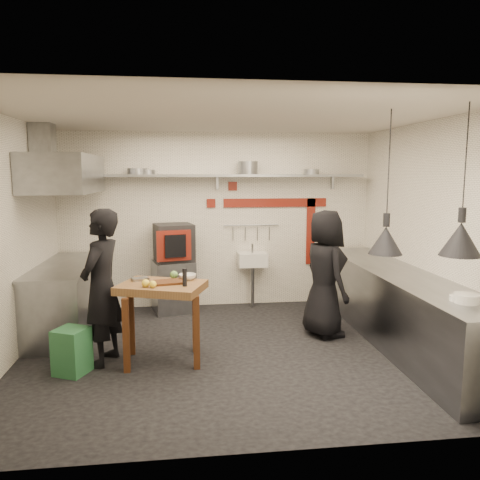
{
  "coord_description": "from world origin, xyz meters",
  "views": [
    {
      "loc": [
        -0.55,
        -5.42,
        2.16
      ],
      "look_at": [
        0.15,
        0.3,
        1.33
      ],
      "focal_mm": 35.0,
      "sensor_mm": 36.0,
      "label": 1
    }
  ],
  "objects": [
    {
      "name": "floor",
      "position": [
        0.0,
        0.0,
        0.0
      ],
      "size": [
        5.0,
        5.0,
        0.0
      ],
      "primitive_type": "plane",
      "color": "black",
      "rests_on": "ground"
    },
    {
      "name": "ceiling",
      "position": [
        0.0,
        0.0,
        2.8
      ],
      "size": [
        5.0,
        5.0,
        0.0
      ],
      "primitive_type": "plane",
      "color": "beige",
      "rests_on": "floor"
    },
    {
      "name": "wall_back",
      "position": [
        0.0,
        2.1,
        1.4
      ],
      "size": [
        5.0,
        0.04,
        2.8
      ],
      "primitive_type": "cube",
      "color": "silver",
      "rests_on": "floor"
    },
    {
      "name": "wall_front",
      "position": [
        0.0,
        -2.1,
        1.4
      ],
      "size": [
        5.0,
        0.04,
        2.8
      ],
      "primitive_type": "cube",
      "color": "silver",
      "rests_on": "floor"
    },
    {
      "name": "wall_left",
      "position": [
        -2.5,
        0.0,
        1.4
      ],
      "size": [
        0.04,
        4.2,
        2.8
      ],
      "primitive_type": "cube",
      "color": "silver",
      "rests_on": "floor"
    },
    {
      "name": "wall_right",
      "position": [
        2.5,
        0.0,
        1.4
      ],
      "size": [
        0.04,
        4.2,
        2.8
      ],
      "primitive_type": "cube",
      "color": "silver",
      "rests_on": "floor"
    },
    {
      "name": "red_band_horiz",
      "position": [
        0.95,
        2.08,
        1.68
      ],
      "size": [
        1.7,
        0.02,
        0.14
      ],
      "primitive_type": "cube",
      "color": "maroon",
      "rests_on": "wall_back"
    },
    {
      "name": "red_band_vert",
      "position": [
        1.55,
        2.08,
        1.2
      ],
      "size": [
        0.14,
        0.02,
        1.1
      ],
      "primitive_type": "cube",
      "color": "maroon",
      "rests_on": "wall_back"
    },
    {
      "name": "red_tile_a",
      "position": [
        0.25,
        2.08,
        1.95
      ],
      "size": [
        0.14,
        0.02,
        0.14
      ],
      "primitive_type": "cube",
      "color": "maroon",
      "rests_on": "wall_back"
    },
    {
      "name": "red_tile_b",
      "position": [
        -0.1,
        2.08,
        1.68
      ],
      "size": [
        0.14,
        0.02,
        0.14
      ],
      "primitive_type": "cube",
      "color": "maroon",
      "rests_on": "wall_back"
    },
    {
      "name": "back_shelf",
      "position": [
        0.0,
        1.92,
        2.12
      ],
      "size": [
        4.6,
        0.34,
        0.04
      ],
      "primitive_type": "cube",
      "color": "slate",
      "rests_on": "wall_back"
    },
    {
      "name": "shelf_bracket_left",
      "position": [
        -1.9,
        2.07,
        2.02
      ],
      "size": [
        0.04,
        0.06,
        0.24
      ],
      "primitive_type": "cube",
      "color": "slate",
      "rests_on": "wall_back"
    },
    {
      "name": "shelf_bracket_mid",
      "position": [
        0.0,
        2.07,
        2.02
      ],
      "size": [
        0.04,
        0.06,
        0.24
      ],
      "primitive_type": "cube",
      "color": "slate",
      "rests_on": "wall_back"
    },
    {
      "name": "shelf_bracket_right",
      "position": [
        1.9,
        2.07,
        2.02
      ],
      "size": [
        0.04,
        0.06,
        0.24
      ],
      "primitive_type": "cube",
      "color": "slate",
      "rests_on": "wall_back"
    },
    {
      "name": "pan_far_left",
      "position": [
        -1.23,
        1.92,
        2.19
      ],
      "size": [
        0.34,
        0.34,
        0.09
      ],
      "primitive_type": "cylinder",
      "rotation": [
        0.0,
        0.0,
        -0.13
      ],
      "color": "slate",
      "rests_on": "back_shelf"
    },
    {
      "name": "pan_mid_left",
      "position": [
        -1.09,
        1.92,
        2.18
      ],
      "size": [
        0.33,
        0.33,
        0.07
      ],
      "primitive_type": "cylinder",
      "rotation": [
        0.0,
        0.0,
        -0.34
      ],
      "color": "slate",
      "rests_on": "back_shelf"
    },
    {
      "name": "stock_pot",
      "position": [
        0.47,
        1.92,
        2.24
      ],
      "size": [
        0.4,
        0.4,
        0.2
      ],
      "primitive_type": "cylinder",
      "rotation": [
        0.0,
        0.0,
        -0.35
      ],
      "color": "slate",
      "rests_on": "back_shelf"
    },
    {
      "name": "pan_right",
      "position": [
        1.5,
        1.92,
        2.18
      ],
      "size": [
        0.28,
        0.28,
        0.08
      ],
      "primitive_type": "cylinder",
      "rotation": [
        0.0,
        0.0,
        -0.18
      ],
      "color": "slate",
      "rests_on": "back_shelf"
    },
    {
      "name": "oven_stand",
      "position": [
        -0.72,
        1.8,
        0.4
      ],
      "size": [
        0.72,
        0.68,
        0.8
      ],
      "primitive_type": "cube",
      "rotation": [
        0.0,
        0.0,
        0.24
      ],
      "color": "slate",
      "rests_on": "floor"
    },
    {
      "name": "combi_oven",
      "position": [
        -0.7,
        1.82,
        1.09
      ],
      "size": [
        0.66,
        0.64,
        0.58
      ],
      "primitive_type": "cube",
      "rotation": [
        0.0,
        0.0,
        0.24
      ],
      "color": "black",
      "rests_on": "oven_stand"
    },
    {
      "name": "oven_door",
      "position": [
        -0.69,
        1.5,
        1.09
      ],
      "size": [
        0.51,
        0.15,
        0.46
      ],
      "primitive_type": "cube",
      "rotation": [
        0.0,
        0.0,
        0.24
      ],
      "color": "maroon",
      "rests_on": "combi_oven"
    },
    {
      "name": "oven_glass",
      "position": [
        -0.67,
        1.46,
        1.09
      ],
      "size": [
        0.31,
        0.09,
        0.34
      ],
      "primitive_type": "cube",
      "rotation": [
        0.0,
        0.0,
        0.24
      ],
      "color": "black",
      "rests_on": "oven_door"
    },
    {
      "name": "hand_sink",
      "position": [
        0.55,
        1.92,
        0.78
      ],
      "size": [
        0.46,
        0.34,
        0.22
      ],
      "primitive_type": "cube",
      "color": "silver",
      "rests_on": "wall_back"
    },
    {
      "name": "sink_tap",
      "position": [
        0.55,
        1.92,
        0.96
      ],
      "size": [
        0.03,
        0.03,
        0.14
      ],
      "primitive_type": "cylinder",
      "color": "slate",
      "rests_on": "hand_sink"
    },
    {
      "name": "sink_drain",
      "position": [
        0.55,
        1.88,
        0.34
      ],
      "size": [
        0.06,
        0.06,
        0.66
      ],
      "primitive_type": "cylinder",
      "color": "slate",
      "rests_on": "floor"
    },
    {
      "name": "utensil_rail",
      "position": [
        0.55,
        2.06,
        1.32
      ],
      "size": [
        0.9,
        0.02,
        0.02
      ],
      "primitive_type": "cylinder",
      "rotation": [
        0.0,
        1.57,
        0.0
      ],
      "color": "slate",
      "rests_on": "wall_back"
    },
    {
      "name": "counter_right",
      "position": [
        2.15,
        0.0,
        0.45
      ],
      "size": [
        0.7,
        3.8,
        0.9
      ],
      "primitive_type": "cube",
      "color": "slate",
      "rests_on": "floor"
    },
    {
      "name": "counter_right_top",
      "position": [
        2.15,
        0.0,
        0.92
      ],
      "size": [
        0.76,
        3.9,
        0.03
      ],
      "primitive_type": "cube",
      "color": "slate",
      "rests_on": "counter_right"
    },
    {
      "name": "plate_stack",
      "position": [
        2.12,
        -1.39,
        0.97
      ],
      "size": [
        0.24,
        0.24,
        0.09
      ],
      "primitive_type": "cylinder",
      "rotation": [
        0.0,
        0.0,
        -0.04
      ],
      "color": "silver",
      "rests_on": "counter_right_top"
    },
    {
      "name": "small_bowl_right",
      "position": [
        2.1,
        -1.31,
        0.96
      ],
      "size": [
        0.21,
        0.21,
        0.05
      ],
      "primitive_type": "cylinder",
      "rotation": [
        0.0,
        0.0,
        -0.14
      ],
      "color": "silver",
      "rests_on": "counter_right_top"
    },
    {
      "name": "counter_left",
      "position": [
        -2.15,
        1.05,
        0.45
      ],
      "size": [
        0.7,
        1.9,
        0.9
      ],
      "primitive_type": "cube",
      "color": "slate",
      "rests_on": "floor"
    },
    {
      "name": "counter_left_top",
      "position": [
        -2.15,
        1.05,
        0.92
      ],
      "size": [
        0.76,
        2.0,
        0.03
      ],
      "primitive_type": "cube",
      "color": "slate",
      "rests_on": "counter_left"
    },
    {
      "name": "extractor_hood",
      "position": [
        -2.1,
        1.05,
        2.15
      ],
      "size": [
        0.78,
        1.6,
        0.5
      ],
      "primitive_type": "cube",
      "color": "slate",
      "rests_on": "ceiling"
    },
    {
      "name": "hood_duct",
      "position": [
        -2.35,
        1.05,
        2.55
      ],
      "size": [
        0.28,
        0.28,
        0.5
      ],
      "primitive_type": "cube",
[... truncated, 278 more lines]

